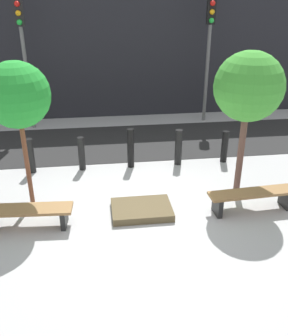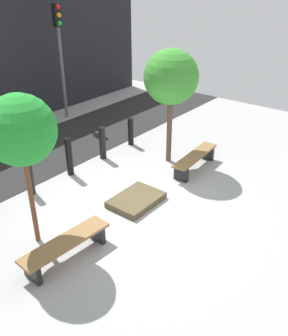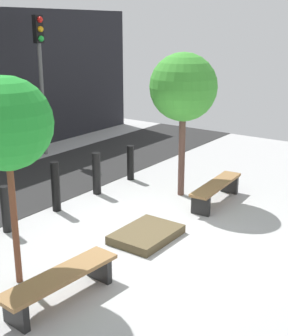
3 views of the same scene
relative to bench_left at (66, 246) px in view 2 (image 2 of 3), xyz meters
name	(u,v)px [view 2 (image 2 of 3)]	position (x,y,z in m)	size (l,w,h in m)	color
ground_plane	(136,202)	(2.40, 0.22, -0.32)	(18.00, 18.00, 0.00)	#A7A7A7
road_strip	(31,157)	(2.40, 4.35, -0.31)	(18.00, 3.08, 0.01)	#252525
bench_left	(66,246)	(0.00, 0.00, 0.00)	(1.93, 0.58, 0.43)	black
bench_right	(195,159)	(4.79, 0.00, 0.02)	(1.97, 0.53, 0.47)	black
planter_bed	(136,200)	(2.40, 0.20, -0.24)	(1.29, 0.92, 0.16)	brown
tree_behind_left_bench	(20,131)	(0.00, 0.91, 2.16)	(1.34, 1.34, 3.16)	brown
tree_behind_right_bench	(171,78)	(4.79, 0.91, 2.17)	(1.50, 1.50, 3.26)	brown
bollard_left	(30,178)	(1.09, 2.56, 0.14)	(0.18, 0.18, 0.92)	black
bollard_center	(69,157)	(2.40, 2.56, 0.23)	(0.18, 0.18, 1.09)	black
bollard_right	(103,143)	(3.70, 2.56, 0.18)	(0.19, 0.19, 1.00)	black
bollard_far_right	(131,132)	(5.01, 2.56, 0.13)	(0.18, 0.18, 0.90)	black
traffic_light_mid_west	(60,42)	(5.45, 6.17, 2.49)	(0.28, 0.27, 4.09)	#5A5A5A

